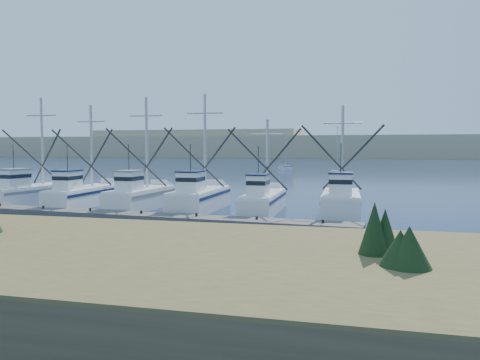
% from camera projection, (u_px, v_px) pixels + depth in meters
% --- Properties ---
extents(ground, '(500.00, 500.00, 0.00)m').
position_uv_depth(ground, '(237.00, 240.00, 24.04)').
color(ground, '#0C1A36').
rests_on(ground, ground).
extents(floating_dock, '(28.76, 4.44, 0.38)m').
position_uv_depth(floating_dock, '(141.00, 216.00, 30.96)').
color(floating_dock, '#65615B').
rests_on(floating_dock, ground).
extents(dune_ridge, '(360.00, 60.00, 10.00)m').
position_uv_depth(dune_ridge, '(342.00, 147.00, 227.23)').
color(dune_ridge, tan).
rests_on(dune_ridge, ground).
extents(trawler_fleet, '(28.54, 8.67, 9.00)m').
position_uv_depth(trawler_fleet, '(165.00, 197.00, 35.76)').
color(trawler_fleet, white).
rests_on(trawler_fleet, ground).
extents(sailboat_near, '(2.12, 6.43, 8.10)m').
position_uv_depth(sailboat_near, '(337.00, 174.00, 74.72)').
color(sailboat_near, white).
rests_on(sailboat_near, ground).
extents(sailboat_far, '(3.65, 5.75, 8.10)m').
position_uv_depth(sailboat_far, '(285.00, 168.00, 97.51)').
color(sailboat_far, white).
rests_on(sailboat_far, ground).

